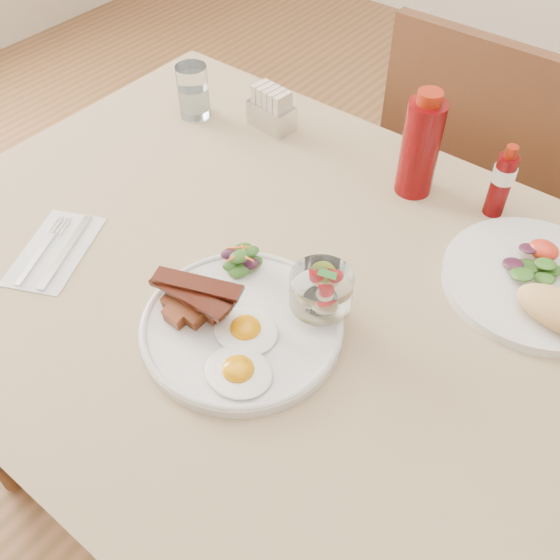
# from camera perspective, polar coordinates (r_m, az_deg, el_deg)

# --- Properties ---
(table) EXTENTS (1.33, 0.88, 0.75)m
(table) POSITION_cam_1_polar(r_m,az_deg,el_deg) (0.98, 2.94, -5.08)
(table) COLOR #522A19
(table) RESTS_ON ground
(chair_far) EXTENTS (0.42, 0.42, 0.93)m
(chair_far) POSITION_cam_1_polar(r_m,az_deg,el_deg) (1.52, 17.80, 7.57)
(chair_far) COLOR #522A19
(chair_far) RESTS_ON ground
(main_plate) EXTENTS (0.28, 0.28, 0.02)m
(main_plate) POSITION_cam_1_polar(r_m,az_deg,el_deg) (0.86, -3.51, -4.32)
(main_plate) COLOR silver
(main_plate) RESTS_ON table
(fried_eggs) EXTENTS (0.15, 0.17, 0.03)m
(fried_eggs) POSITION_cam_1_polar(r_m,az_deg,el_deg) (0.82, -3.49, -6.36)
(fried_eggs) COLOR white
(fried_eggs) RESTS_ON main_plate
(bacon_potato_pile) EXTENTS (0.14, 0.08, 0.05)m
(bacon_potato_pile) POSITION_cam_1_polar(r_m,az_deg,el_deg) (0.86, -7.96, -1.84)
(bacon_potato_pile) COLOR maroon
(bacon_potato_pile) RESTS_ON main_plate
(side_salad) EXTENTS (0.07, 0.06, 0.03)m
(side_salad) POSITION_cam_1_polar(r_m,az_deg,el_deg) (0.92, -3.55, 1.81)
(side_salad) COLOR #1F4713
(side_salad) RESTS_ON main_plate
(fruit_cup) EXTENTS (0.09, 0.09, 0.09)m
(fruit_cup) POSITION_cam_1_polar(r_m,az_deg,el_deg) (0.83, 3.79, -0.91)
(fruit_cup) COLOR white
(fruit_cup) RESTS_ON main_plate
(second_plate) EXTENTS (0.27, 0.27, 0.07)m
(second_plate) POSITION_cam_1_polar(r_m,az_deg,el_deg) (0.97, 22.77, -0.57)
(second_plate) COLOR silver
(second_plate) RESTS_ON table
(ketchup_bottle) EXTENTS (0.08, 0.08, 0.19)m
(ketchup_bottle) POSITION_cam_1_polar(r_m,az_deg,el_deg) (1.06, 12.71, 11.81)
(ketchup_bottle) COLOR #5D0507
(ketchup_bottle) RESTS_ON table
(hot_sauce_bottle) EXTENTS (0.04, 0.04, 0.13)m
(hot_sauce_bottle) POSITION_cam_1_polar(r_m,az_deg,el_deg) (1.07, 19.61, 8.46)
(hot_sauce_bottle) COLOR #5D0507
(hot_sauce_bottle) RESTS_ON table
(sugar_caddy) EXTENTS (0.09, 0.06, 0.08)m
(sugar_caddy) POSITION_cam_1_polar(r_m,az_deg,el_deg) (1.23, -0.77, 15.22)
(sugar_caddy) COLOR silver
(sugar_caddy) RESTS_ON table
(water_glass) EXTENTS (0.06, 0.06, 0.10)m
(water_glass) POSITION_cam_1_polar(r_m,az_deg,el_deg) (1.27, -7.90, 16.47)
(water_glass) COLOR white
(water_glass) RESTS_ON table
(napkin_cutlery) EXTENTS (0.16, 0.20, 0.01)m
(napkin_cutlery) POSITION_cam_1_polar(r_m,az_deg,el_deg) (1.04, -19.85, 2.54)
(napkin_cutlery) COLOR silver
(napkin_cutlery) RESTS_ON table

